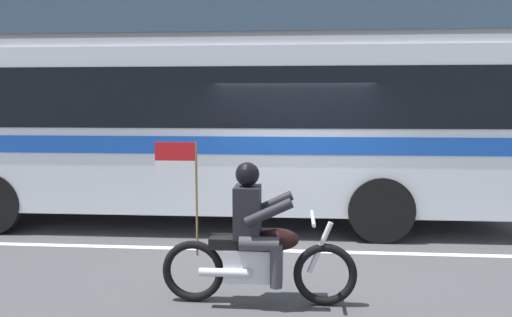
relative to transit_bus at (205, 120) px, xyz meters
The scene contains 6 objects.
ground_plane 2.77m from the transit_bus, 36.05° to the right, with size 60.00×60.00×0.00m, color #3D3D3F.
sidewalk_curb 4.61m from the transit_bus, 67.24° to the left, with size 28.00×3.80×0.15m, color gray.
lane_center_stripe 3.07m from the transit_bus, 47.57° to the right, with size 26.60×0.14×0.01m, color silver.
transit_bus is the anchor object (origin of this frame).
motorcycle_with_rider 4.10m from the transit_bus, 71.36° to the right, with size 2.20×0.64×1.78m.
fire_hydrant 4.13m from the transit_bus, 138.01° to the left, with size 0.22×0.30×0.75m.
Camera 1 is at (0.02, -7.62, 2.19)m, focal length 33.97 mm.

